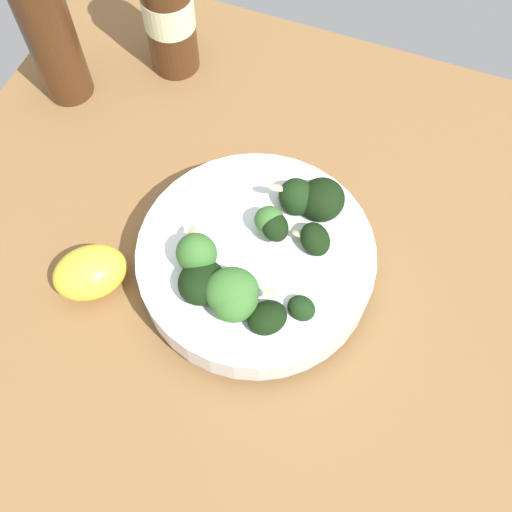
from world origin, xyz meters
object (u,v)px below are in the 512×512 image
bowl_of_broccoli (256,260)px  bottle_tall (51,38)px  lemon_wedge (90,272)px  bottle_short (168,9)px

bowl_of_broccoli → bottle_tall: (-29.45, 15.15, 4.32)cm
lemon_wedge → bottle_short: size_ratio=0.41×
bowl_of_broccoli → lemon_wedge: bearing=-156.6°
lemon_wedge → bottle_short: 30.81cm
lemon_wedge → bottle_short: (-4.69, 29.87, 5.90)cm
bottle_short → bottle_tall: bearing=-140.2°
bowl_of_broccoli → lemon_wedge: size_ratio=3.14×
lemon_wedge → bottle_short: bearing=98.9°
lemon_wedge → bottle_short: bottle_short is taller
bottle_tall → bottle_short: bottle_short is taller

